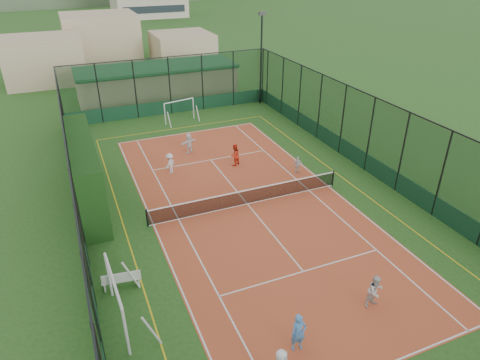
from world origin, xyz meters
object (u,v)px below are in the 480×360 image
(clubhouse, at_px, (158,82))
(coach, at_px, (235,155))
(child_near_right, at_px, (375,291))
(floodlight_ne, at_px, (261,59))
(futsal_goal_far, at_px, (179,111))
(child_near_mid, at_px, (298,333))
(white_bench, at_px, (121,279))
(child_far_right, at_px, (298,165))
(child_far_back, at_px, (189,143))
(futsal_goal_near, at_px, (117,301))
(child_far_left, at_px, (170,163))

(clubhouse, height_order, coach, clubhouse)
(coach, bearing_deg, child_near_right, 63.46)
(floodlight_ne, xyz_separation_m, futsal_goal_far, (-8.48, -1.91, -3.21))
(floodlight_ne, xyz_separation_m, child_near_right, (-7.02, -25.93, -3.37))
(child_near_mid, xyz_separation_m, child_near_right, (3.96, 0.69, -0.04))
(white_bench, bearing_deg, child_near_mid, -38.99)
(child_far_right, xyz_separation_m, child_far_back, (-5.63, 5.82, 0.15))
(child_far_back, bearing_deg, futsal_goal_near, 42.46)
(floodlight_ne, bearing_deg, child_far_left, -136.60)
(clubhouse, distance_m, white_bench, 27.37)
(futsal_goal_near, xyz_separation_m, child_near_mid, (5.83, -3.79, -0.31))
(child_near_right, distance_m, child_far_left, 15.59)
(futsal_goal_far, distance_m, coach, 9.75)
(white_bench, height_order, futsal_goal_far, futsal_goal_far)
(child_near_mid, bearing_deg, child_far_back, 92.81)
(white_bench, xyz_separation_m, child_near_mid, (5.42, -5.81, 0.34))
(futsal_goal_near, height_order, futsal_goal_far, futsal_goal_near)
(child_far_back, bearing_deg, coach, 104.43)
(child_near_mid, bearing_deg, white_bench, 140.10)
(child_near_right, bearing_deg, child_far_back, 91.75)
(child_far_back, xyz_separation_m, coach, (2.26, -3.17, 0.04))
(child_near_right, distance_m, coach, 14.34)
(clubhouse, xyz_separation_m, child_far_left, (-3.09, -16.46, -0.87))
(child_far_right, distance_m, coach, 4.30)
(child_near_mid, bearing_deg, futsal_goal_far, 91.33)
(child_far_left, bearing_deg, child_near_mid, 53.12)
(futsal_goal_near, bearing_deg, child_near_mid, -125.66)
(child_near_mid, relative_size, child_far_back, 1.09)
(clubhouse, bearing_deg, child_far_back, -94.18)
(futsal_goal_near, relative_size, futsal_goal_far, 1.22)
(clubhouse, bearing_deg, coach, -85.81)
(clubhouse, height_order, child_near_mid, clubhouse)
(futsal_goal_far, bearing_deg, clubhouse, 78.10)
(child_far_right, relative_size, child_far_back, 0.80)
(white_bench, distance_m, child_near_right, 10.70)
(futsal_goal_far, distance_m, child_near_mid, 24.84)
(child_near_right, bearing_deg, child_near_mid, -176.81)
(futsal_goal_far, bearing_deg, futsal_goal_near, -124.55)
(clubhouse, relative_size, white_bench, 9.23)
(white_bench, bearing_deg, futsal_goal_far, 75.28)
(coach, bearing_deg, child_far_left, -35.00)
(floodlight_ne, distance_m, child_near_right, 27.07)
(child_far_right, height_order, child_far_back, child_far_back)
(clubhouse, distance_m, child_near_right, 31.38)
(floodlight_ne, distance_m, child_near_mid, 28.99)
(child_far_right, bearing_deg, coach, -10.28)
(child_near_mid, bearing_deg, coach, 83.55)
(child_far_right, bearing_deg, futsal_goal_far, -42.11)
(child_near_mid, distance_m, child_far_right, 14.22)
(clubhouse, bearing_deg, floodlight_ne, -32.12)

